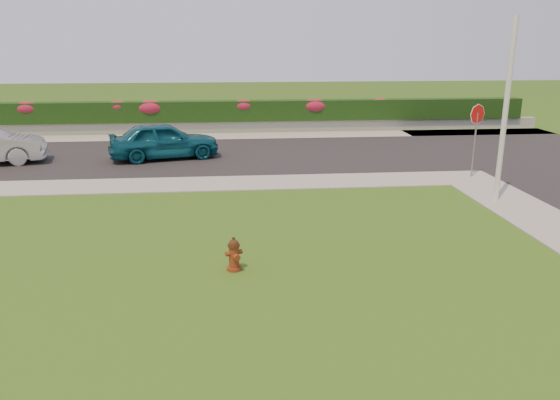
{
  "coord_description": "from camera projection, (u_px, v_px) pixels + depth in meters",
  "views": [
    {
      "loc": [
        -1.59,
        -9.52,
        4.74
      ],
      "look_at": [
        -0.33,
        3.71,
        0.9
      ],
      "focal_mm": 35.0,
      "sensor_mm": 36.0,
      "label": 1
    }
  ],
  "objects": [
    {
      "name": "fire_hydrant",
      "position": [
        234.0,
        255.0,
        11.73
      ],
      "size": [
        0.39,
        0.37,
        0.75
      ],
      "rotation": [
        0.0,
        0.0,
        0.39
      ],
      "color": "#56230D",
      "rests_on": "ground"
    },
    {
      "name": "flower_clump_c",
      "position": [
        151.0,
        108.0,
        29.27
      ],
      "size": [
        1.57,
        1.01,
        0.78
      ],
      "primitive_type": "ellipsoid",
      "color": "#BA1F41",
      "rests_on": "hedge"
    },
    {
      "name": "sedan_teal",
      "position": [
        164.0,
        140.0,
        22.81
      ],
      "size": [
        4.81,
        2.87,
        1.53
      ],
      "primitive_type": "imported",
      "rotation": [
        0.0,
        0.0,
        1.82
      ],
      "color": "#0B475A",
      "rests_on": "street_far"
    },
    {
      "name": "ground",
      "position": [
        315.0,
        297.0,
        10.57
      ],
      "size": [
        120.0,
        120.0,
        0.0
      ],
      "primitive_type": "plane",
      "color": "black",
      "rests_on": "ground"
    },
    {
      "name": "stop_sign",
      "position": [
        477.0,
        123.0,
        19.38
      ],
      "size": [
        0.67,
        0.32,
        2.67
      ],
      "rotation": [
        0.0,
        0.0,
        0.04
      ],
      "color": "slate",
      "rests_on": "ground"
    },
    {
      "name": "sidewalk_beyond",
      "position": [
        240.0,
        136.0,
        28.64
      ],
      "size": [
        34.0,
        2.0,
        0.04
      ],
      "primitive_type": "cube",
      "color": "gray",
      "rests_on": "ground"
    },
    {
      "name": "utility_pole",
      "position": [
        505.0,
        112.0,
        16.19
      ],
      "size": [
        0.16,
        0.16,
        5.52
      ],
      "primitive_type": "cylinder",
      "color": "silver",
      "rests_on": "ground"
    },
    {
      "name": "flower_clump_b",
      "position": [
        118.0,
        106.0,
        29.09
      ],
      "size": [
        1.18,
        0.76,
        0.59
      ],
      "primitive_type": "ellipsoid",
      "color": "#BA1F41",
      "rests_on": "hedge"
    },
    {
      "name": "flower_clump_f",
      "position": [
        380.0,
        103.0,
        30.39
      ],
      "size": [
        1.08,
        0.7,
        0.54
      ],
      "primitive_type": "ellipsoid",
      "color": "#BA1F41",
      "rests_on": "hedge"
    },
    {
      "name": "flower_clump_a",
      "position": [
        27.0,
        108.0,
        28.68
      ],
      "size": [
        1.38,
        0.89,
        0.69
      ],
      "primitive_type": "ellipsoid",
      "color": "#BA1F41",
      "rests_on": "hedge"
    },
    {
      "name": "flower_clump_d",
      "position": [
        244.0,
        106.0,
        29.71
      ],
      "size": [
        1.31,
        0.84,
        0.66
      ],
      "primitive_type": "ellipsoid",
      "color": "#BA1F41",
      "rests_on": "hedge"
    },
    {
      "name": "retaining_wall",
      "position": [
        239.0,
        127.0,
        30.0
      ],
      "size": [
        34.0,
        0.4,
        0.6
      ],
      "primitive_type": "cube",
      "color": "gray",
      "rests_on": "ground"
    },
    {
      "name": "flower_clump_e",
      "position": [
        314.0,
        106.0,
        30.08
      ],
      "size": [
        1.54,
        0.99,
        0.77
      ],
      "primitive_type": "ellipsoid",
      "color": "#BA1F41",
      "rests_on": "hedge"
    },
    {
      "name": "curb_corner",
      "position": [
        467.0,
        178.0,
        19.81
      ],
      "size": [
        2.0,
        2.0,
        0.04
      ],
      "primitive_type": "cube",
      "color": "gray",
      "rests_on": "ground"
    },
    {
      "name": "street_far",
      "position": [
        150.0,
        157.0,
        23.5
      ],
      "size": [
        26.0,
        8.0,
        0.04
      ],
      "primitive_type": "cube",
      "color": "black",
      "rests_on": "ground"
    },
    {
      "name": "hedge",
      "position": [
        239.0,
        111.0,
        29.86
      ],
      "size": [
        32.0,
        0.9,
        1.1
      ],
      "primitive_type": "cube",
      "color": "black",
      "rests_on": "retaining_wall"
    },
    {
      "name": "sidewalk_far",
      "position": [
        100.0,
        186.0,
        18.62
      ],
      "size": [
        24.0,
        2.0,
        0.04
      ],
      "primitive_type": "cube",
      "color": "gray",
      "rests_on": "ground"
    }
  ]
}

